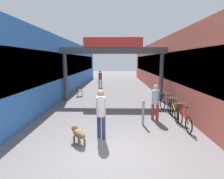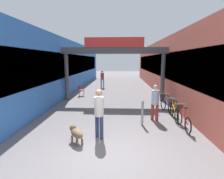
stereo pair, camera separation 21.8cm
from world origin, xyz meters
The scene contains 13 objects.
ground_plane centered at (0.00, 0.00, 0.00)m, with size 80.00×80.00×0.00m, color slate.
storefront_left centered at (-5.09, 11.00, 2.20)m, with size 3.00×26.00×4.40m.
storefront_right centered at (5.09, 11.00, 2.20)m, with size 3.00×26.00×4.40m.
arcade_sign_gateway centered at (0.00, 7.08, 3.08)m, with size 7.40×0.47×4.30m.
pedestrian_with_dog centered at (-0.32, 0.99, 1.04)m, with size 0.48×0.48×1.80m.
pedestrian_companion centered at (2.05, 2.97, 0.97)m, with size 0.48×0.48×1.70m.
pedestrian_carrying_crate centered at (-1.40, 12.67, 1.04)m, with size 0.38×0.35×1.80m.
dog_on_leash centered at (-1.08, 0.57, 0.36)m, with size 0.69×0.76×0.57m.
bicycle_red_nearest centered at (3.04, 2.09, 0.44)m, with size 0.46×1.69×0.98m.
bicycle_orange_second centered at (3.01, 3.26, 0.44)m, with size 0.46×1.69×0.98m.
bicycle_blue_third centered at (2.95, 4.43, 0.44)m, with size 0.46×1.68×0.98m.
bollard_post_metal centered at (1.39, 2.33, 0.56)m, with size 0.10×0.10×1.11m.
cafe_chair_red_nearer centered at (-2.72, 8.44, 0.54)m, with size 0.52×0.52×0.89m.
Camera 2 is at (0.42, -5.00, 2.81)m, focal length 28.00 mm.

